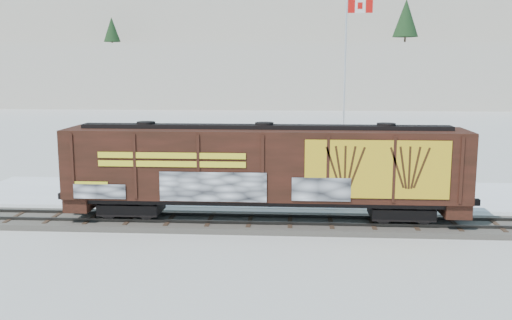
# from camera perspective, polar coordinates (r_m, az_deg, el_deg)

# --- Properties ---
(ground) EXTENTS (500.00, 500.00, 0.00)m
(ground) POSITION_cam_1_polar(r_m,az_deg,el_deg) (28.55, 3.42, -6.64)
(ground) COLOR white
(ground) RESTS_ON ground
(rail_track) EXTENTS (50.00, 3.40, 0.43)m
(rail_track) POSITION_cam_1_polar(r_m,az_deg,el_deg) (28.51, 3.43, -6.35)
(rail_track) COLOR #59544C
(rail_track) RESTS_ON ground
(parking_strip) EXTENTS (40.00, 8.00, 0.03)m
(parking_strip) POSITION_cam_1_polar(r_m,az_deg,el_deg) (35.82, 3.52, -3.31)
(parking_strip) COLOR white
(parking_strip) RESTS_ON ground
(hillside) EXTENTS (360.00, 110.00, 93.00)m
(hillside) POSITION_cam_1_polar(r_m,az_deg,el_deg) (167.37, 3.85, 11.57)
(hillside) COLOR white
(hillside) RESTS_ON ground
(hopper_railcar) EXTENTS (19.42, 3.06, 4.63)m
(hopper_railcar) POSITION_cam_1_polar(r_m,az_deg,el_deg) (27.90, 0.85, -0.64)
(hopper_railcar) COLOR black
(hopper_railcar) RESTS_ON rail_track
(flagpole) EXTENTS (2.30, 0.90, 12.78)m
(flagpole) POSITION_cam_1_polar(r_m,az_deg,el_deg) (42.12, 8.93, 5.11)
(flagpole) COLOR silver
(flagpole) RESTS_ON ground
(car_silver) EXTENTS (4.81, 2.81, 1.54)m
(car_silver) POSITION_cam_1_polar(r_m,az_deg,el_deg) (35.73, -1.39, -2.04)
(car_silver) COLOR #A3A6AA
(car_silver) RESTS_ON parking_strip
(car_white) EXTENTS (5.03, 2.12, 1.62)m
(car_white) POSITION_cam_1_polar(r_m,az_deg,el_deg) (34.60, 0.30, -2.35)
(car_white) COLOR silver
(car_white) RESTS_ON parking_strip
(car_dark) EXTENTS (4.57, 2.90, 1.23)m
(car_dark) POSITION_cam_1_polar(r_m,az_deg,el_deg) (34.18, 7.29, -2.90)
(car_dark) COLOR black
(car_dark) RESTS_ON parking_strip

